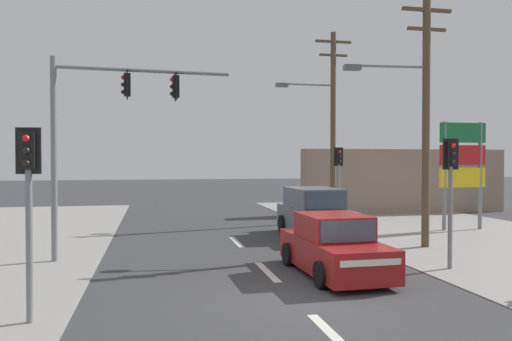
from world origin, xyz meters
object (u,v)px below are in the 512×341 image
object	(u,v)px
pedestal_signal_left_kerb	(29,191)
pedestal_signal_far_median	(339,173)
utility_pole_background_right	(330,120)
pedestal_signal_right_kerb	(451,181)
traffic_signal_mast	(100,121)
sedan_oncoming_mid	(334,247)
shopping_plaza_sign	(463,160)
suv_crossing_left	(315,214)
utility_pole_midground_right	(422,112)

from	to	relation	value
pedestal_signal_left_kerb	pedestal_signal_far_median	bearing A→B (deg)	48.24
utility_pole_background_right	pedestal_signal_right_kerb	world-z (taller)	utility_pole_background_right
pedestal_signal_left_kerb	utility_pole_background_right	bearing A→B (deg)	51.32
traffic_signal_mast	sedan_oncoming_mid	size ratio (longest dim) A/B	1.40
shopping_plaza_sign	suv_crossing_left	xyz separation A→B (m)	(-6.74, -0.49, -2.10)
traffic_signal_mast	pedestal_signal_right_kerb	distance (m)	10.17
utility_pole_midground_right	pedestal_signal_far_median	world-z (taller)	utility_pole_midground_right
pedestal_signal_left_kerb	shopping_plaza_sign	bearing A→B (deg)	31.75
traffic_signal_mast	suv_crossing_left	size ratio (longest dim) A/B	1.31
pedestal_signal_left_kerb	suv_crossing_left	world-z (taller)	pedestal_signal_left_kerb
utility_pole_background_right	suv_crossing_left	bearing A→B (deg)	-117.05
pedestal_signal_left_kerb	suv_crossing_left	distance (m)	12.28
utility_pole_midground_right	utility_pole_background_right	world-z (taller)	utility_pole_background_right
pedestal_signal_left_kerb	utility_pole_midground_right	bearing A→B (deg)	27.60
utility_pole_midground_right	utility_pole_background_right	size ratio (longest dim) A/B	0.93
pedestal_signal_far_median	shopping_plaza_sign	world-z (taller)	shopping_plaza_sign
pedestal_signal_right_kerb	sedan_oncoming_mid	distance (m)	3.72
pedestal_signal_right_kerb	sedan_oncoming_mid	xyz separation A→B (m)	(-3.30, 0.12, -1.71)
pedestal_signal_right_kerb	pedestal_signal_far_median	xyz separation A→B (m)	(0.32, 9.15, 0.00)
utility_pole_midground_right	traffic_signal_mast	bearing A→B (deg)	179.70
utility_pole_midground_right	pedestal_signal_left_kerb	xyz separation A→B (m)	(-11.15, -5.83, -2.19)
utility_pole_background_right	utility_pole_midground_right	bearing A→B (deg)	-85.82
utility_pole_midground_right	shopping_plaza_sign	world-z (taller)	utility_pole_midground_right
pedestal_signal_left_kerb	shopping_plaza_sign	size ratio (longest dim) A/B	0.77
suv_crossing_left	pedestal_signal_left_kerb	bearing A→B (deg)	-133.37
pedestal_signal_far_median	suv_crossing_left	world-z (taller)	pedestal_signal_far_median
utility_pole_midground_right	pedestal_signal_left_kerb	bearing A→B (deg)	-152.40
pedestal_signal_left_kerb	shopping_plaza_sign	xyz separation A→B (m)	(15.11, 9.35, 0.57)
utility_pole_midground_right	shopping_plaza_sign	distance (m)	5.54
utility_pole_background_right	traffic_signal_mast	xyz separation A→B (m)	(-9.94, -7.37, -0.79)
utility_pole_midground_right	pedestal_signal_right_kerb	xyz separation A→B (m)	(-1.04, -3.29, -2.19)
pedestal_signal_far_median	suv_crossing_left	xyz separation A→B (m)	(-2.06, -2.82, -1.53)
utility_pole_background_right	traffic_signal_mast	size ratio (longest dim) A/B	1.53
utility_pole_background_right	shopping_plaza_sign	bearing A→B (deg)	-40.93
sedan_oncoming_mid	suv_crossing_left	world-z (taller)	suv_crossing_left
pedestal_signal_left_kerb	sedan_oncoming_mid	bearing A→B (deg)	21.27
suv_crossing_left	utility_pole_midground_right	bearing A→B (deg)	-47.38
pedestal_signal_right_kerb	shopping_plaza_sign	bearing A→B (deg)	53.74
traffic_signal_mast	shopping_plaza_sign	xyz separation A→B (m)	(14.44, 3.46, -1.16)
sedan_oncoming_mid	pedestal_signal_right_kerb	bearing A→B (deg)	-2.03
pedestal_signal_far_median	sedan_oncoming_mid	bearing A→B (deg)	-111.84
traffic_signal_mast	shopping_plaza_sign	distance (m)	14.90
pedestal_signal_right_kerb	pedestal_signal_left_kerb	world-z (taller)	same
pedestal_signal_left_kerb	shopping_plaza_sign	world-z (taller)	shopping_plaza_sign
shopping_plaza_sign	utility_pole_midground_right	bearing A→B (deg)	-138.36
pedestal_signal_far_median	suv_crossing_left	bearing A→B (deg)	-126.17
sedan_oncoming_mid	suv_crossing_left	distance (m)	6.40
pedestal_signal_far_median	pedestal_signal_right_kerb	bearing A→B (deg)	-92.00
suv_crossing_left	pedestal_signal_far_median	bearing A→B (deg)	53.83
utility_pole_midground_right	sedan_oncoming_mid	xyz separation A→B (m)	(-4.34, -3.18, -3.91)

